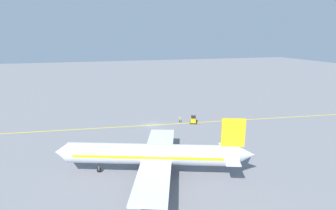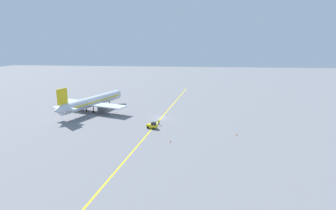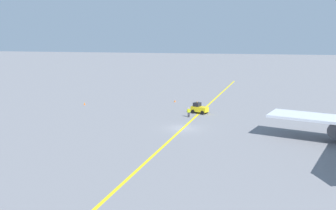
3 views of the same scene
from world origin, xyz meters
TOP-DOWN VIEW (x-y plane):
  - ground_plane at (0.00, 0.00)m, footprint 400.00×400.00m
  - apron_yellow_centreline at (0.00, 0.00)m, footprint 12.18×119.46m
  - airplane_at_gate at (-26.09, 5.46)m, footprint 28.20×34.59m
  - baggage_tug_white at (-1.13, -11.63)m, footprint 3.35×2.63m
  - ground_crew_worker at (0.27, -8.03)m, footprint 0.58×0.23m
  - traffic_cone_near_nose at (5.21, -21.87)m, footprint 0.32×0.32m
  - traffic_cone_mid_apron at (22.53, -15.09)m, footprint 0.32×0.32m

SIDE VIEW (x-z plane):
  - ground_plane at x=0.00m, z-range 0.00..0.00m
  - apron_yellow_centreline at x=0.00m, z-range 0.00..0.01m
  - traffic_cone_near_nose at x=5.21m, z-range 0.00..0.55m
  - traffic_cone_mid_apron at x=22.53m, z-range 0.00..0.55m
  - baggage_tug_white at x=-1.13m, z-range -0.15..1.96m
  - ground_crew_worker at x=0.27m, z-range 0.07..1.75m
  - airplane_at_gate at x=-26.09m, z-range -1.59..9.01m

